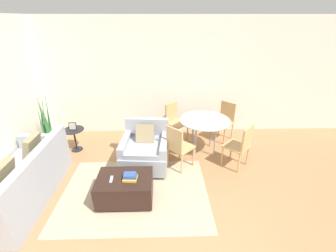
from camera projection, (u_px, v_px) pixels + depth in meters
ground_plane at (163, 245)px, 2.94m from camera, size 20.00×20.00×0.00m
wall_back at (161, 78)px, 5.36m from camera, size 12.00×0.06×2.75m
area_rug at (135, 192)px, 3.83m from camera, size 2.44×1.78×0.01m
couch at (22, 183)px, 3.58m from camera, size 0.91×1.93×0.91m
armchair at (145, 150)px, 4.40m from camera, size 0.94×0.98×0.86m
ottoman at (125, 188)px, 3.58m from camera, size 0.87×0.61×0.43m
book_stack at (130, 177)px, 3.46m from camera, size 0.22×0.19×0.09m
tv_remote_primary at (111, 179)px, 3.46m from camera, size 0.05×0.16×0.01m
potted_plant at (50, 138)px, 4.91m from camera, size 0.41×0.41×1.34m
side_table at (74, 136)px, 4.90m from camera, size 0.44×0.44×0.51m
picture_frame at (73, 126)px, 4.80m from camera, size 0.16×0.06×0.16m
dining_table at (205, 124)px, 4.72m from camera, size 1.06×1.06×0.76m
dining_chair_near_left at (178, 145)px, 4.23m from camera, size 0.59×0.59×0.90m
dining_chair_near_right at (241, 144)px, 4.26m from camera, size 0.59×0.59×0.90m
dining_chair_far_left at (174, 119)px, 5.31m from camera, size 0.59×0.59×0.90m
dining_chair_far_right at (225, 118)px, 5.34m from camera, size 0.59×0.59×0.90m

